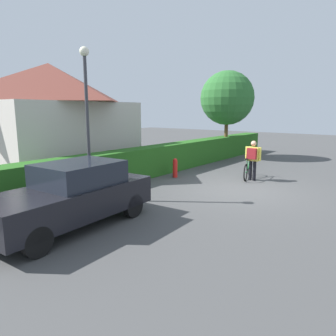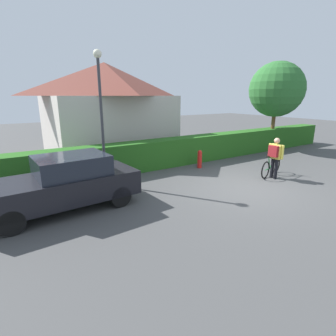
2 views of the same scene
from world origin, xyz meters
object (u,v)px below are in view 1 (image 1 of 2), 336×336
object	(u,v)px
bicycle	(248,169)
fire_hydrant	(175,168)
street_lamp	(87,105)
tree_kerbside	(227,98)
parked_car_near	(72,195)
person_rider	(253,157)

from	to	relation	value
bicycle	fire_hydrant	bearing A→B (deg)	122.75
street_lamp	fire_hydrant	xyz separation A→B (m)	(4.39, -0.05, -2.53)
bicycle	street_lamp	bearing A→B (deg)	156.74
tree_kerbside	fire_hydrant	size ratio (longest dim) A/B	6.25
parked_car_near	bicycle	xyz separation A→B (m)	(7.73, -1.11, -0.40)
person_rider	street_lamp	world-z (taller)	street_lamp
parked_car_near	fire_hydrant	bearing A→B (deg)	13.23
fire_hydrant	tree_kerbside	bearing A→B (deg)	8.61
parked_car_near	street_lamp	bearing A→B (deg)	41.09
bicycle	street_lamp	size ratio (longest dim) A/B	0.37
tree_kerbside	fire_hydrant	world-z (taller)	tree_kerbside
parked_car_near	person_rider	size ratio (longest dim) A/B	2.62
parked_car_near	bicycle	bearing A→B (deg)	-8.16
street_lamp	parked_car_near	bearing A→B (deg)	-138.91
bicycle	fire_hydrant	size ratio (longest dim) A/B	2.11
parked_car_near	person_rider	world-z (taller)	person_rider
street_lamp	tree_kerbside	world-z (taller)	tree_kerbside
parked_car_near	street_lamp	xyz separation A→B (m)	(1.70, 1.48, 2.16)
person_rider	tree_kerbside	distance (m)	6.73
person_rider	parked_car_near	bearing A→B (deg)	169.63
person_rider	tree_kerbside	bearing A→B (deg)	37.23
bicycle	tree_kerbside	distance (m)	6.68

